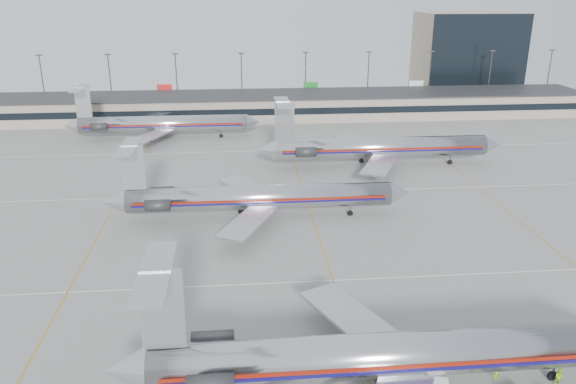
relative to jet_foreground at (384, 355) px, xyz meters
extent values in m
plane|color=gray|center=(-0.91, 9.08, -3.57)|extent=(260.00, 260.00, 0.00)
cube|color=silver|center=(-0.91, 19.08, -3.56)|extent=(160.00, 0.15, 0.02)
cube|color=gray|center=(-0.91, 107.08, -0.57)|extent=(160.00, 16.00, 6.00)
cube|color=black|center=(-0.91, 98.98, -0.37)|extent=(160.00, 0.20, 1.60)
cube|color=#2D2D30|center=(-0.91, 107.08, 2.53)|extent=(162.00, 17.00, 0.30)
cylinder|color=#38383D|center=(-63.91, 121.08, 3.93)|extent=(0.30, 0.30, 15.00)
cube|color=#2D2D30|center=(-63.91, 121.08, 11.53)|extent=(1.60, 0.40, 0.35)
cylinder|color=#38383D|center=(-45.91, 121.08, 3.93)|extent=(0.30, 0.30, 15.00)
cube|color=#2D2D30|center=(-45.91, 121.08, 11.53)|extent=(1.60, 0.40, 0.35)
cylinder|color=#38383D|center=(-27.91, 121.08, 3.93)|extent=(0.30, 0.30, 15.00)
cube|color=#2D2D30|center=(-27.91, 121.08, 11.53)|extent=(1.60, 0.40, 0.35)
cylinder|color=#38383D|center=(-9.91, 121.08, 3.93)|extent=(0.30, 0.30, 15.00)
cube|color=#2D2D30|center=(-9.91, 121.08, 11.53)|extent=(1.60, 0.40, 0.35)
cylinder|color=#38383D|center=(8.09, 121.08, 3.93)|extent=(0.30, 0.30, 15.00)
cube|color=#2D2D30|center=(8.09, 121.08, 11.53)|extent=(1.60, 0.40, 0.35)
cylinder|color=#38383D|center=(26.09, 121.08, 3.93)|extent=(0.30, 0.30, 15.00)
cube|color=#2D2D30|center=(26.09, 121.08, 11.53)|extent=(1.60, 0.40, 0.35)
cylinder|color=#38383D|center=(44.09, 121.08, 3.93)|extent=(0.30, 0.30, 15.00)
cube|color=#2D2D30|center=(44.09, 121.08, 11.53)|extent=(1.60, 0.40, 0.35)
cylinder|color=#38383D|center=(62.09, 121.08, 3.93)|extent=(0.30, 0.30, 15.00)
cube|color=#2D2D30|center=(62.09, 121.08, 11.53)|extent=(1.60, 0.40, 0.35)
cylinder|color=#38383D|center=(80.09, 121.08, 3.93)|extent=(0.30, 0.30, 15.00)
cube|color=#2D2D30|center=(80.09, 121.08, 11.53)|extent=(1.60, 0.40, 0.35)
cube|color=tan|center=(61.09, 137.08, 8.93)|extent=(30.00, 20.00, 25.00)
cylinder|color=#BBBCC0|center=(0.99, 0.00, -0.05)|extent=(40.16, 3.72, 3.72)
cone|color=#BCBDC2|center=(-20.90, 0.00, -0.05)|extent=(3.61, 3.72, 3.72)
cube|color=maroon|center=(0.99, -1.86, 0.10)|extent=(38.16, 0.05, 0.35)
cube|color=#120C59|center=(0.99, -1.86, -0.31)|extent=(38.16, 0.05, 0.28)
cube|color=#BCBDC2|center=(-1.02, 7.03, -1.06)|extent=(9.34, 13.61, 0.32)
cube|color=#BCBDC2|center=(-17.59, 0.00, 5.22)|extent=(3.41, 0.25, 6.83)
cube|color=#BCBDC2|center=(-17.89, 0.00, 8.43)|extent=(2.41, 10.54, 0.18)
cylinder|color=#2D2D30|center=(-14.07, 2.86, 0.25)|extent=(3.61, 1.71, 1.71)
cylinder|color=#2D2D30|center=(15.05, 0.00, -2.74)|extent=(0.20, 0.20, 1.66)
cylinder|color=#2D2D30|center=(-2.02, 2.41, -2.74)|extent=(0.20, 0.20, 1.66)
cylinder|color=black|center=(15.05, 0.00, -3.22)|extent=(0.90, 0.30, 0.90)
cylinder|color=#BBBCC0|center=(-8.48, 38.49, -0.23)|extent=(38.19, 3.53, 3.53)
cone|color=#BBBCC0|center=(12.14, 38.49, -0.23)|extent=(3.06, 3.53, 3.53)
cone|color=#BCBDC2|center=(-29.29, 38.49, -0.23)|extent=(3.44, 3.53, 3.53)
cube|color=maroon|center=(-8.48, 36.72, -0.08)|extent=(36.28, 0.05, 0.33)
cube|color=#120C59|center=(-8.48, 36.72, -0.47)|extent=(36.28, 0.05, 0.27)
cube|color=#BCBDC2|center=(-10.39, 45.18, -1.18)|extent=(8.88, 12.94, 0.31)
cube|color=#BCBDC2|center=(-10.39, 31.81, -1.18)|extent=(8.88, 12.94, 0.31)
cube|color=#BCBDC2|center=(-26.14, 38.49, 4.78)|extent=(3.25, 0.24, 6.49)
cube|color=#BCBDC2|center=(-26.43, 38.49, 7.84)|extent=(2.29, 10.02, 0.17)
cylinder|color=#2D2D30|center=(-22.80, 41.21, 0.06)|extent=(3.44, 1.62, 1.62)
cylinder|color=#2D2D30|center=(-22.80, 35.77, 0.06)|extent=(3.44, 1.62, 1.62)
cylinder|color=#2D2D30|center=(4.88, 38.49, -2.78)|extent=(0.19, 0.19, 1.58)
cylinder|color=#2D2D30|center=(-11.35, 36.20, -2.78)|extent=(0.19, 0.19, 1.58)
cylinder|color=#2D2D30|center=(-11.35, 40.78, -2.78)|extent=(0.19, 0.19, 1.58)
cylinder|color=black|center=(4.88, 38.49, -3.23)|extent=(0.86, 0.29, 0.86)
cylinder|color=#BBBCC0|center=(15.49, 62.40, 0.10)|extent=(39.88, 3.88, 3.88)
cone|color=#BBBCC0|center=(37.11, 62.40, 0.10)|extent=(3.36, 3.88, 3.88)
cone|color=#BCBDC2|center=(-6.34, 62.40, 0.10)|extent=(3.78, 3.88, 3.88)
cube|color=maroon|center=(15.49, 60.45, 0.26)|extent=(37.88, 0.05, 0.37)
cube|color=#120C59|center=(15.49, 60.45, -0.16)|extent=(37.88, 0.05, 0.29)
cube|color=#BCBDC2|center=(13.39, 69.75, -0.95)|extent=(9.76, 14.23, 0.34)
cube|color=#BCBDC2|center=(13.39, 55.05, -0.95)|extent=(9.76, 14.23, 0.34)
cube|color=#BCBDC2|center=(-2.87, 62.40, 5.61)|extent=(3.57, 0.26, 7.14)
cube|color=#BCBDC2|center=(-3.19, 62.40, 8.97)|extent=(2.52, 11.02, 0.19)
cylinder|color=#2D2D30|center=(0.80, 65.39, 0.42)|extent=(3.78, 1.78, 1.78)
cylinder|color=#2D2D30|center=(0.80, 59.41, 0.42)|extent=(3.78, 1.78, 1.78)
cylinder|color=#2D2D30|center=(29.13, 62.40, -2.70)|extent=(0.21, 0.21, 1.73)
cylinder|color=#2D2D30|center=(12.34, 59.88, -2.70)|extent=(0.21, 0.21, 1.73)
cylinder|color=#2D2D30|center=(12.34, 64.92, -2.70)|extent=(0.21, 0.21, 1.73)
cylinder|color=black|center=(29.13, 62.40, -3.20)|extent=(0.94, 0.31, 0.94)
cylinder|color=#BBBCC0|center=(-27.87, 87.22, -0.17)|extent=(36.89, 3.59, 3.59)
cone|color=#BBBCC0|center=(-7.86, 87.22, -0.17)|extent=(3.11, 3.59, 3.59)
cone|color=#BCBDC2|center=(-48.06, 87.22, -0.17)|extent=(3.50, 3.59, 3.59)
cube|color=maroon|center=(-27.87, 85.41, -0.03)|extent=(35.05, 0.05, 0.34)
cube|color=#120C59|center=(-27.87, 85.41, -0.41)|extent=(35.05, 0.05, 0.27)
cube|color=#BCBDC2|center=(-29.81, 94.02, -1.14)|extent=(9.03, 13.16, 0.31)
cube|color=#BCBDC2|center=(-29.81, 80.42, -1.14)|extent=(9.03, 13.16, 0.31)
cube|color=#BCBDC2|center=(-44.86, 87.22, 4.93)|extent=(3.30, 0.24, 6.60)
cube|color=#BCBDC2|center=(-45.15, 87.22, 8.03)|extent=(2.33, 10.19, 0.17)
cylinder|color=#2D2D30|center=(-41.46, 89.99, 0.12)|extent=(3.50, 1.65, 1.65)
cylinder|color=#2D2D30|center=(-41.46, 84.45, 0.12)|extent=(3.50, 1.65, 1.65)
cylinder|color=#2D2D30|center=(-15.24, 87.22, -2.77)|extent=(0.19, 0.19, 1.60)
cylinder|color=#2D2D30|center=(-30.78, 84.89, -2.77)|extent=(0.19, 0.19, 1.60)
cylinder|color=#2D2D30|center=(-30.78, 89.55, -2.77)|extent=(0.19, 0.19, 1.60)
cylinder|color=black|center=(-15.24, 87.22, -3.23)|extent=(0.87, 0.29, 0.87)
cube|color=#2D2D30|center=(1.20, -0.36, -1.95)|extent=(3.73, 1.14, 1.30)
imported|color=#90EC16|center=(10.15, 0.39, -2.76)|extent=(0.70, 0.66, 1.61)
imported|color=#9CEA16|center=(15.19, -0.68, -2.79)|extent=(0.89, 0.77, 1.56)
camera|label=1|loc=(-11.39, -37.84, 28.27)|focal=35.00mm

